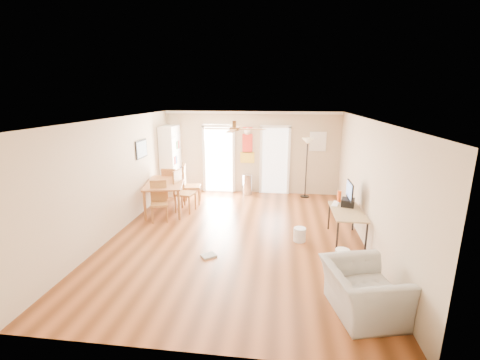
# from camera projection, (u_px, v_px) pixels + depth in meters

# --- Properties ---
(floor) EXTENTS (7.00, 7.00, 0.00)m
(floor) POSITION_uv_depth(u_px,v_px,m) (237.00, 236.00, 7.39)
(floor) COLOR brown
(floor) RESTS_ON ground
(ceiling) EXTENTS (5.50, 7.00, 0.00)m
(ceiling) POSITION_uv_depth(u_px,v_px,m) (236.00, 119.00, 6.74)
(ceiling) COLOR silver
(ceiling) RESTS_ON floor
(wall_back) EXTENTS (5.50, 0.04, 2.60)m
(wall_back) POSITION_uv_depth(u_px,v_px,m) (251.00, 153.00, 10.42)
(wall_back) COLOR beige
(wall_back) RESTS_ON floor
(wall_front) EXTENTS (5.50, 0.04, 2.60)m
(wall_front) POSITION_uv_depth(u_px,v_px,m) (195.00, 257.00, 3.70)
(wall_front) COLOR beige
(wall_front) RESTS_ON floor
(wall_left) EXTENTS (0.04, 7.00, 2.60)m
(wall_left) POSITION_uv_depth(u_px,v_px,m) (116.00, 176.00, 7.39)
(wall_left) COLOR beige
(wall_left) RESTS_ON floor
(wall_right) EXTENTS (0.04, 7.00, 2.60)m
(wall_right) POSITION_uv_depth(u_px,v_px,m) (369.00, 184.00, 6.73)
(wall_right) COLOR beige
(wall_right) RESTS_ON floor
(crown_molding) EXTENTS (5.50, 7.00, 0.08)m
(crown_molding) POSITION_uv_depth(u_px,v_px,m) (236.00, 121.00, 6.75)
(crown_molding) COLOR white
(crown_molding) RESTS_ON wall_back
(kitchen_doorway) EXTENTS (0.90, 0.10, 2.10)m
(kitchen_doorway) POSITION_uv_depth(u_px,v_px,m) (219.00, 160.00, 10.60)
(kitchen_doorway) COLOR white
(kitchen_doorway) RESTS_ON wall_back
(bathroom_doorway) EXTENTS (0.80, 0.10, 2.10)m
(bathroom_doorway) POSITION_uv_depth(u_px,v_px,m) (275.00, 161.00, 10.38)
(bathroom_doorway) COLOR white
(bathroom_doorway) RESTS_ON wall_back
(wall_decal) EXTENTS (0.46, 0.03, 1.10)m
(wall_decal) POSITION_uv_depth(u_px,v_px,m) (247.00, 145.00, 10.36)
(wall_decal) COLOR red
(wall_decal) RESTS_ON wall_back
(ac_grille) EXTENTS (0.50, 0.04, 0.60)m
(ac_grille) POSITION_uv_depth(u_px,v_px,m) (318.00, 141.00, 10.05)
(ac_grille) COLOR white
(ac_grille) RESTS_ON wall_back
(framed_poster) EXTENTS (0.04, 0.66, 0.48)m
(framed_poster) POSITION_uv_depth(u_px,v_px,m) (141.00, 149.00, 8.63)
(framed_poster) COLOR black
(framed_poster) RESTS_ON wall_left
(ceiling_fan) EXTENTS (1.24, 1.24, 0.20)m
(ceiling_fan) POSITION_uv_depth(u_px,v_px,m) (234.00, 129.00, 6.49)
(ceiling_fan) COLOR #593819
(ceiling_fan) RESTS_ON ceiling
(bookshelf) EXTENTS (0.54, 1.02, 2.16)m
(bookshelf) POSITION_uv_depth(u_px,v_px,m) (171.00, 160.00, 10.39)
(bookshelf) COLOR white
(bookshelf) RESTS_ON floor
(dining_table) EXTENTS (1.27, 1.77, 0.80)m
(dining_table) POSITION_uv_depth(u_px,v_px,m) (166.00, 196.00, 8.95)
(dining_table) COLOR brown
(dining_table) RESTS_ON floor
(dining_chair_right_a) EXTENTS (0.55, 0.55, 1.14)m
(dining_chair_right_a) POSITION_uv_depth(u_px,v_px,m) (192.00, 184.00, 9.50)
(dining_chair_right_a) COLOR #A26534
(dining_chair_right_a) RESTS_ON floor
(dining_chair_right_b) EXTENTS (0.53, 0.53, 1.13)m
(dining_chair_right_b) POSITION_uv_depth(u_px,v_px,m) (185.00, 191.00, 8.82)
(dining_chair_right_b) COLOR olive
(dining_chair_right_b) RESTS_ON floor
(dining_chair_near) EXTENTS (0.53, 0.53, 1.00)m
(dining_chair_near) POSITION_uv_depth(u_px,v_px,m) (159.00, 202.00, 8.16)
(dining_chair_near) COLOR #AA7A36
(dining_chair_near) RESTS_ON floor
(dining_chair_far) EXTENTS (0.44, 0.44, 1.01)m
(dining_chair_far) POSITION_uv_depth(u_px,v_px,m) (171.00, 184.00, 9.74)
(dining_chair_far) COLOR #945830
(dining_chair_far) RESTS_ON floor
(trash_can) EXTENTS (0.37, 0.37, 0.66)m
(trash_can) POSITION_uv_depth(u_px,v_px,m) (247.00, 185.00, 10.40)
(trash_can) COLOR #B7B7B9
(trash_can) RESTS_ON floor
(torchiere_lamp) EXTENTS (0.42, 0.42, 1.84)m
(torchiere_lamp) POSITION_uv_depth(u_px,v_px,m) (306.00, 168.00, 9.99)
(torchiere_lamp) COLOR black
(torchiere_lamp) RESTS_ON floor
(computer_desk) EXTENTS (0.64, 1.27, 0.68)m
(computer_desk) POSITION_uv_depth(u_px,v_px,m) (346.00, 226.00, 7.08)
(computer_desk) COLOR tan
(computer_desk) RESTS_ON floor
(imac) EXTENTS (0.27, 0.59, 0.55)m
(imac) POSITION_uv_depth(u_px,v_px,m) (350.00, 194.00, 7.24)
(imac) COLOR black
(imac) RESTS_ON computer_desk
(keyboard) EXTENTS (0.24, 0.41, 0.01)m
(keyboard) POSITION_uv_depth(u_px,v_px,m) (335.00, 204.00, 7.44)
(keyboard) COLOR white
(keyboard) RESTS_ON computer_desk
(printer) EXTENTS (0.34, 0.38, 0.16)m
(printer) POSITION_uv_depth(u_px,v_px,m) (348.00, 202.00, 7.28)
(printer) COLOR black
(printer) RESTS_ON computer_desk
(orange_bottle) EXTENTS (0.10, 0.10, 0.27)m
(orange_bottle) POSITION_uv_depth(u_px,v_px,m) (339.00, 196.00, 7.54)
(orange_bottle) COLOR #EA4E14
(orange_bottle) RESTS_ON computer_desk
(wastebasket_a) EXTENTS (0.30, 0.30, 0.30)m
(wastebasket_a) POSITION_uv_depth(u_px,v_px,m) (300.00, 235.00, 7.09)
(wastebasket_a) COLOR silver
(wastebasket_a) RESTS_ON floor
(wastebasket_b) EXTENTS (0.29, 0.29, 0.31)m
(wastebasket_b) POSITION_uv_depth(u_px,v_px,m) (342.00, 257.00, 6.08)
(wastebasket_b) COLOR white
(wastebasket_b) RESTS_ON floor
(floor_cloth) EXTENTS (0.35, 0.34, 0.04)m
(floor_cloth) POSITION_uv_depth(u_px,v_px,m) (209.00, 256.00, 6.43)
(floor_cloth) COLOR #A1A19B
(floor_cloth) RESTS_ON floor
(armchair) EXTENTS (1.20, 1.30, 0.72)m
(armchair) POSITION_uv_depth(u_px,v_px,m) (362.00, 291.00, 4.69)
(armchair) COLOR #A8A9A3
(armchair) RESTS_ON floor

